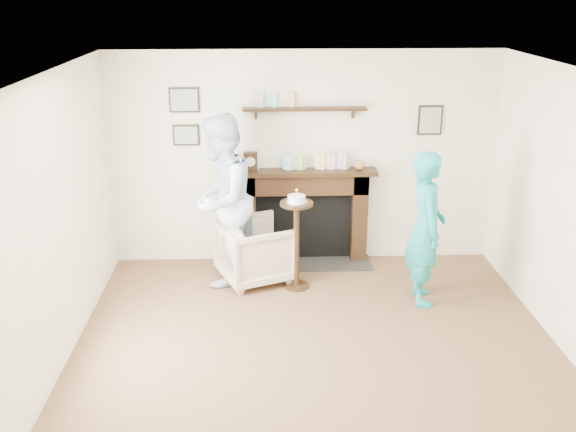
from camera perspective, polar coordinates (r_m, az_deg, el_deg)
The scene contains 6 objects.
ground at distance 5.73m, azimuth 2.91°, elevation -13.73°, with size 5.00×5.00×0.00m, color brown.
room_shell at distance 5.68m, azimuth 2.56°, elevation 4.07°, with size 4.54×5.02×2.52m.
armchair at distance 7.37m, azimuth -2.85°, elevation -5.61°, with size 0.74×0.77×0.70m, color #BEB18D.
man at distance 7.38m, azimuth -5.71°, elevation -5.64°, with size 0.92×0.72×1.90m, color #A7B1D1.
woman at distance 7.05m, azimuth 11.67°, elevation -7.27°, with size 0.59×0.39×1.63m, color #1EABA6.
pedestal_table at distance 6.91m, azimuth 0.76°, elevation -1.06°, with size 0.35×0.35×1.14m.
Camera 1 is at (-0.47, -4.75, 3.17)m, focal length 40.00 mm.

